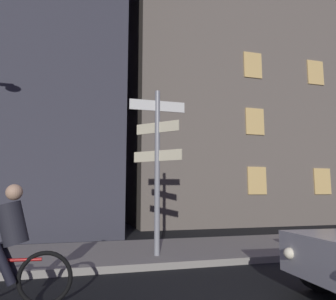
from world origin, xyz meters
The scene contains 4 objects.
sidewalk_kerb centered at (0.00, 6.30, 0.07)m, with size 40.00×3.08×0.14m, color gray.
signpost centered at (-0.70, 5.50, 2.29)m, with size 1.30×0.91×3.68m.
cyclist centered at (-3.27, 3.31, 0.75)m, with size 1.82×0.36×1.61m.
building_right_block centered at (5.09, 14.09, 9.40)m, with size 10.24×6.32×18.81m.
Camera 1 is at (-2.37, -1.43, 1.50)m, focal length 34.00 mm.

